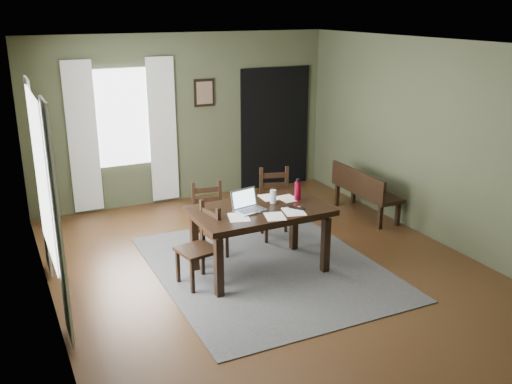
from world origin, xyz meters
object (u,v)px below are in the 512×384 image
dining_table (260,216)px  chair_back_left (210,220)px  water_bottle (298,190)px  chair_end (201,246)px  laptop (247,205)px  chair_back_right (276,205)px  bench (363,188)px

dining_table → chair_back_left: (-0.35, 0.76, -0.26)m
water_bottle → dining_table: bearing=-173.1°
chair_end → chair_back_left: 0.85m
chair_end → water_bottle: bearing=82.0°
chair_back_left → dining_table: bearing=-57.9°
laptop → water_bottle: bearing=-7.2°
chair_back_right → laptop: (-0.84, -0.88, 0.40)m
chair_back_right → water_bottle: bearing=-82.8°
dining_table → chair_end: size_ratio=1.72×
water_bottle → chair_back_left: bearing=142.4°
chair_back_left → chair_back_right: chair_back_right is taller
bench → laptop: size_ratio=3.29×
dining_table → bench: bearing=23.7°
chair_back_right → dining_table: bearing=-111.2°
chair_back_left → water_bottle: water_bottle is taller
dining_table → laptop: laptop is taller
dining_table → laptop: (-0.16, 0.01, 0.16)m
dining_table → chair_back_right: bearing=51.6°
chair_back_left → laptop: size_ratio=2.34×
dining_table → water_bottle: (0.55, 0.07, 0.23)m
laptop → chair_back_right: bearing=34.6°
chair_end → laptop: (0.59, 0.00, 0.41)m
dining_table → bench: dining_table is taller
dining_table → laptop: size_ratio=4.08×
dining_table → laptop: 0.23m
chair_back_right → laptop: laptop is taller
chair_end → water_bottle: size_ratio=3.43×
dining_table → chair_end: chair_end is taller
dining_table → water_bottle: water_bottle is taller
chair_back_left → bench: size_ratio=0.71×
dining_table → chair_back_left: size_ratio=1.74×
chair_back_left → chair_back_right: 1.04m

